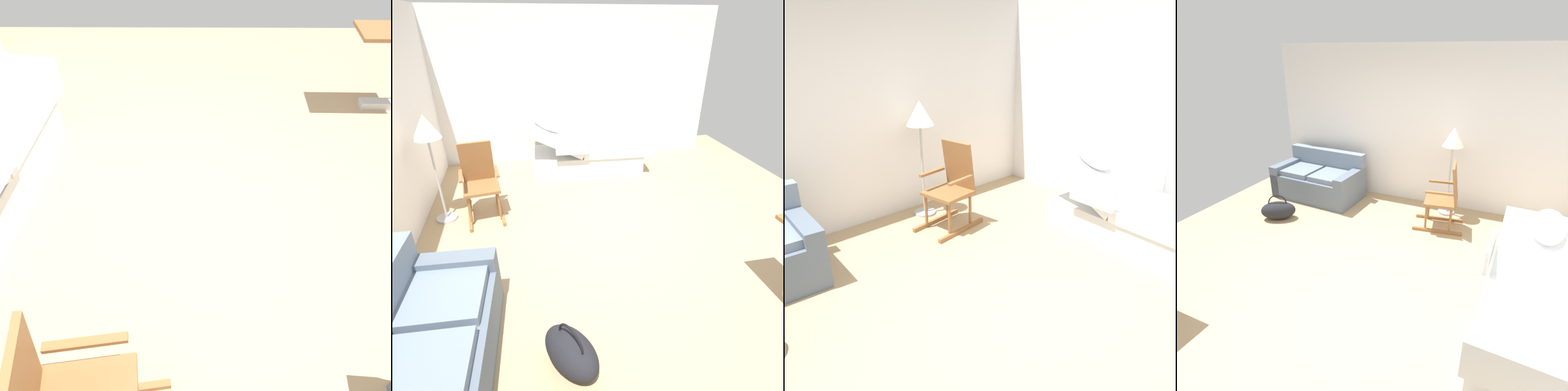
{
  "view_description": "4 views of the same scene",
  "coord_description": "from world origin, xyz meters",
  "views": [
    {
      "loc": [
        0.13,
        2.24,
        2.44
      ],
      "look_at": [
        0.14,
        0.61,
        0.71
      ],
      "focal_mm": 36.59,
      "sensor_mm": 36.0,
      "label": 1
    },
    {
      "loc": [
        -3.51,
        1.12,
        2.47
      ],
      "look_at": [
        -0.2,
        0.4,
        0.62
      ],
      "focal_mm": 29.63,
      "sensor_mm": 36.0,
      "label": 2
    },
    {
      "loc": [
        -2.13,
        -1.86,
        2.24
      ],
      "look_at": [
        0.24,
        0.73,
        0.82
      ],
      "focal_mm": 37.28,
      "sensor_mm": 36.0,
      "label": 3
    },
    {
      "loc": [
        1.5,
        -2.87,
        2.59
      ],
      "look_at": [
        -0.07,
        0.69,
        0.83
      ],
      "focal_mm": 29.78,
      "sensor_mm": 36.0,
      "label": 4
    }
  ],
  "objects": [
    {
      "name": "floor_lamp",
      "position": [
        0.65,
        2.25,
        1.23
      ],
      "size": [
        0.34,
        0.34,
        1.48
      ],
      "color": "#B2B5BA",
      "rests_on": "ground"
    },
    {
      "name": "rocking_chair",
      "position": [
        0.7,
        1.73,
        0.5
      ],
      "size": [
        0.82,
        0.57,
        1.05
      ],
      "color": "brown",
      "rests_on": "ground"
    },
    {
      "name": "ground_plane",
      "position": [
        0.0,
        0.0,
        0.0
      ],
      "size": [
        6.61,
        6.61,
        0.0
      ],
      "primitive_type": "plane",
      "color": "tan"
    },
    {
      "name": "back_wall",
      "position": [
        0.0,
        2.59,
        1.35
      ],
      "size": [
        5.49,
        0.1,
        2.7
      ],
      "primitive_type": "cube",
      "color": "white",
      "rests_on": "ground"
    },
    {
      "name": "hospital_bed",
      "position": [
        1.96,
        -0.04,
        0.3
      ],
      "size": [
        1.11,
        2.13,
        1.03
      ],
      "color": "silver",
      "rests_on": "ground"
    }
  ]
}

